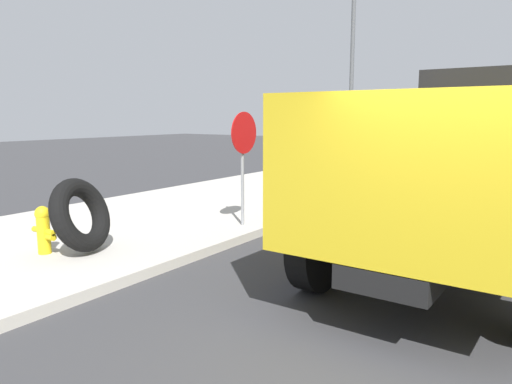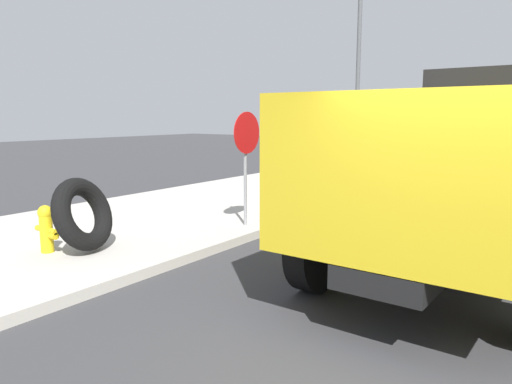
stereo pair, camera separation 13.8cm
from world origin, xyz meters
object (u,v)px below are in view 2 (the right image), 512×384
Objects in this scene: stop_sign at (246,147)px; dump_truck_yellow at (475,155)px; fire_hydrant at (46,227)px; loose_tire at (83,214)px; street_light_pole at (358,82)px.

dump_truck_yellow is at bearing -81.42° from stop_sign.
stop_sign is (3.18, -1.36, 1.08)m from fire_hydrant.
dump_truck_yellow is (3.41, -4.72, 0.88)m from loose_tire.
dump_truck_yellow is at bearing -142.32° from street_light_pole.
loose_tire is 0.54× the size of stop_sign.
fire_hydrant is 0.63× the size of loose_tire.
stop_sign is at bearing -174.66° from street_light_pole.
fire_hydrant is 0.58m from loose_tire.
loose_tire is 0.19× the size of street_light_pole.
stop_sign is at bearing 98.58° from dump_truck_yellow.
dump_truck_yellow is 7.31m from street_light_pole.
dump_truck_yellow is at bearing -54.10° from loose_tire.
fire_hydrant is 0.34× the size of stop_sign.
fire_hydrant is 3.62m from stop_sign.
street_light_pole reaches higher than stop_sign.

